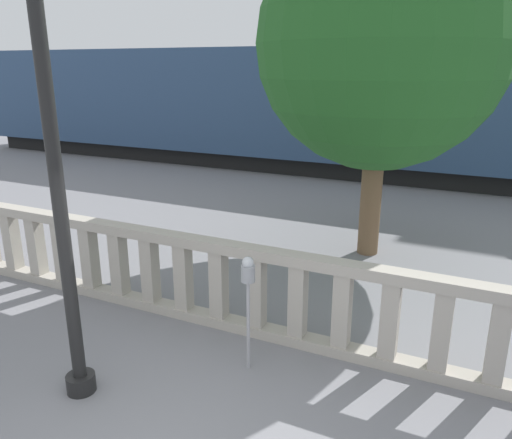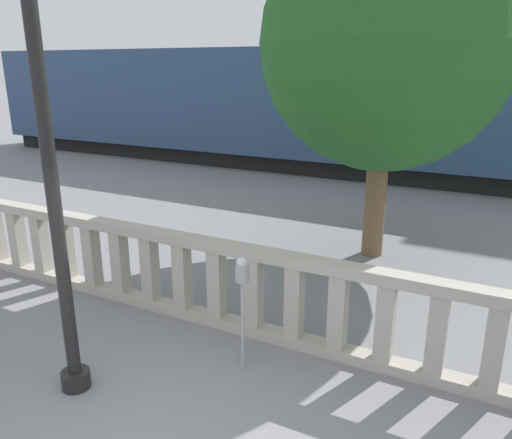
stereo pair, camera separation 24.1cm
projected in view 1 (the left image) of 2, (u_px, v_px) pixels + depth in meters
name	position (u px, v px, depth m)	size (l,w,h in m)	color
balustrade	(277.00, 296.00, 6.34)	(12.83, 0.24, 1.23)	#ADA599
lamppost	(37.00, 15.00, 4.35)	(0.42, 0.42, 6.33)	black
parking_meter	(248.00, 281.00, 5.58)	(0.16, 0.16, 1.40)	#99999E
train_near	(280.00, 106.00, 17.01)	(24.60, 3.00, 4.59)	black
tree_left	(382.00, 44.00, 8.43)	(4.28, 4.28, 5.92)	brown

